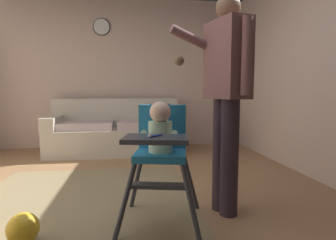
{
  "coord_description": "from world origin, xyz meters",
  "views": [
    {
      "loc": [
        0.16,
        -2.33,
        0.97
      ],
      "look_at": [
        0.47,
        -0.07,
        0.74
      ],
      "focal_mm": 29.94,
      "sensor_mm": 36.0,
      "label": 1
    }
  ],
  "objects_px": {
    "adult_standing": "(226,93)",
    "wall_clock": "(102,27)",
    "toy_ball_second": "(23,228)",
    "couch": "(116,132)",
    "high_chair": "(161,141)"
  },
  "relations": [
    {
      "from": "toy_ball_second",
      "to": "wall_clock",
      "type": "bearing_deg",
      "value": 85.74
    },
    {
      "from": "toy_ball_second",
      "to": "adult_standing",
      "type": "bearing_deg",
      "value": 11.15
    },
    {
      "from": "adult_standing",
      "to": "toy_ball_second",
      "type": "xyz_separation_m",
      "value": [
        -1.44,
        -0.28,
        -0.87
      ]
    },
    {
      "from": "high_chair",
      "to": "wall_clock",
      "type": "relative_size",
      "value": 3.15
    },
    {
      "from": "couch",
      "to": "high_chair",
      "type": "bearing_deg",
      "value": 9.53
    },
    {
      "from": "high_chair",
      "to": "adult_standing",
      "type": "xyz_separation_m",
      "value": [
        0.53,
        0.13,
        0.35
      ]
    },
    {
      "from": "high_chair",
      "to": "wall_clock",
      "type": "xyz_separation_m",
      "value": [
        -0.67,
        3.04,
        1.46
      ]
    },
    {
      "from": "toy_ball_second",
      "to": "couch",
      "type": "bearing_deg",
      "value": 80.06
    },
    {
      "from": "toy_ball_second",
      "to": "wall_clock",
      "type": "relative_size",
      "value": 0.7
    },
    {
      "from": "couch",
      "to": "wall_clock",
      "type": "distance_m",
      "value": 1.83
    },
    {
      "from": "adult_standing",
      "to": "wall_clock",
      "type": "relative_size",
      "value": 5.89
    },
    {
      "from": "couch",
      "to": "adult_standing",
      "type": "xyz_separation_m",
      "value": [
        0.96,
        -2.44,
        0.64
      ]
    },
    {
      "from": "high_chair",
      "to": "adult_standing",
      "type": "relative_size",
      "value": 0.53
    },
    {
      "from": "adult_standing",
      "to": "toy_ball_second",
      "type": "relative_size",
      "value": 8.46
    },
    {
      "from": "high_chair",
      "to": "toy_ball_second",
      "type": "relative_size",
      "value": 4.53
    }
  ]
}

